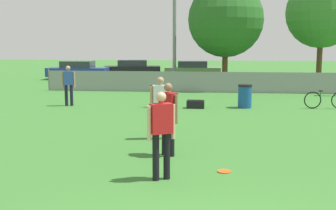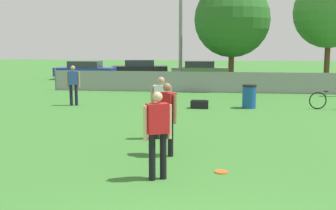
# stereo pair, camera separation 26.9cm
# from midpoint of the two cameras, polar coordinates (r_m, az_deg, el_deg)

# --- Properties ---
(fence_backline) EXTENTS (18.32, 0.07, 1.21)m
(fence_backline) POSITION_cam_midpoint_polar(r_m,az_deg,el_deg) (22.57, 5.84, 3.11)
(fence_backline) COLOR gray
(fence_backline) RESTS_ON ground_plane
(tree_near_pole) EXTENTS (4.29, 4.29, 6.09)m
(tree_near_pole) POSITION_cam_midpoint_polar(r_m,az_deg,el_deg) (24.58, 7.51, 11.41)
(tree_near_pole) COLOR brown
(tree_near_pole) RESTS_ON ground_plane
(tree_far_right) EXTENTS (4.22, 4.22, 6.53)m
(tree_far_right) POSITION_cam_midpoint_polar(r_m,az_deg,el_deg) (27.08, 19.84, 11.71)
(tree_far_right) COLOR brown
(tree_far_right) RESTS_ON ground_plane
(player_receiver_white) EXTENTS (0.55, 0.32, 1.71)m
(player_receiver_white) POSITION_cam_midpoint_polar(r_m,az_deg,el_deg) (11.44, -1.70, 0.24)
(player_receiver_white) COLOR black
(player_receiver_white) RESTS_ON ground_plane
(player_defender_red) EXTENTS (0.51, 0.39, 1.71)m
(player_defender_red) POSITION_cam_midpoint_polar(r_m,az_deg,el_deg) (8.00, -1.89, -3.31)
(player_defender_red) COLOR black
(player_defender_red) RESTS_ON ground_plane
(player_thrower_red) EXTENTS (0.48, 0.41, 1.71)m
(player_thrower_red) POSITION_cam_midpoint_polar(r_m,az_deg,el_deg) (9.72, -0.79, -1.21)
(player_thrower_red) COLOR black
(player_thrower_red) RESTS_ON ground_plane
(spectator_in_blue) EXTENTS (0.53, 0.31, 1.68)m
(spectator_in_blue) POSITION_cam_midpoint_polar(r_m,az_deg,el_deg) (18.07, -13.75, 2.92)
(spectator_in_blue) COLOR #191933
(spectator_in_blue) RESTS_ON ground_plane
(frisbee_disc) EXTENTS (0.28, 0.28, 0.03)m
(frisbee_disc) POSITION_cam_midpoint_polar(r_m,az_deg,el_deg) (8.76, 6.73, -8.91)
(frisbee_disc) COLOR #E5591E
(frisbee_disc) RESTS_ON ground_plane
(folding_chair_sideline) EXTENTS (0.59, 0.59, 0.91)m
(folding_chair_sideline) POSITION_cam_midpoint_polar(r_m,az_deg,el_deg) (17.26, -2.01, 1.38)
(folding_chair_sideline) COLOR #333338
(folding_chair_sideline) RESTS_ON ground_plane
(bicycle_sideline) EXTENTS (1.76, 0.44, 0.74)m
(bicycle_sideline) POSITION_cam_midpoint_polar(r_m,az_deg,el_deg) (17.97, 20.25, 0.66)
(bicycle_sideline) COLOR black
(bicycle_sideline) RESTS_ON ground_plane
(trash_bin) EXTENTS (0.57, 0.57, 0.95)m
(trash_bin) POSITION_cam_midpoint_polar(r_m,az_deg,el_deg) (17.34, 9.93, 1.21)
(trash_bin) COLOR #194C99
(trash_bin) RESTS_ON ground_plane
(gear_bag_sideline) EXTENTS (0.71, 0.39, 0.34)m
(gear_bag_sideline) POSITION_cam_midpoint_polar(r_m,az_deg,el_deg) (17.04, 3.29, 0.11)
(gear_bag_sideline) COLOR black
(gear_bag_sideline) RESTS_ON ground_plane
(parked_car_blue) EXTENTS (4.31, 1.92, 1.33)m
(parked_car_blue) POSITION_cam_midpoint_polar(r_m,az_deg,el_deg) (31.36, -12.36, 4.63)
(parked_car_blue) COLOR black
(parked_car_blue) RESTS_ON ground_plane
(parked_car_dark) EXTENTS (4.54, 2.37, 1.31)m
(parked_car_dark) POSITION_cam_midpoint_polar(r_m,az_deg,el_deg) (33.39, -5.06, 4.96)
(parked_car_dark) COLOR black
(parked_car_dark) RESTS_ON ground_plane
(parked_car_olive) EXTENTS (4.12, 2.02, 1.32)m
(parked_car_olive) POSITION_cam_midpoint_polar(r_m,az_deg,el_deg) (31.16, 3.11, 4.79)
(parked_car_olive) COLOR black
(parked_car_olive) RESTS_ON ground_plane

